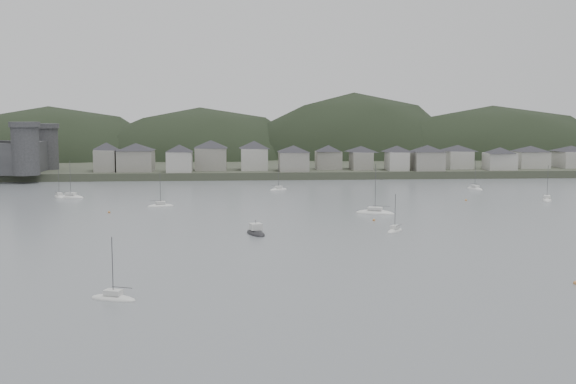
{
  "coord_description": "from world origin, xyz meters",
  "views": [
    {
      "loc": [
        -13.1,
        -99.73,
        25.64
      ],
      "look_at": [
        0.0,
        75.0,
        6.0
      ],
      "focal_mm": 43.12,
      "sensor_mm": 36.0,
      "label": 1
    }
  ],
  "objects": [
    {
      "name": "far_shore_land",
      "position": [
        0.0,
        295.0,
        1.5
      ],
      "size": [
        900.0,
        250.0,
        3.0
      ],
      "primitive_type": "cube",
      "color": "#383D2D",
      "rests_on": "ground"
    },
    {
      "name": "mooring_buoys",
      "position": [
        33.81,
        59.44,
        0.15
      ],
      "size": [
        149.04,
        102.14,
        0.7
      ],
      "color": "#C98443",
      "rests_on": "ground"
    },
    {
      "name": "motor_launch_far",
      "position": [
        -9.05,
        47.55,
        0.29
      ],
      "size": [
        5.34,
        8.96,
        4.01
      ],
      "rotation": [
        0.0,
        0.0,
        3.43
      ],
      "color": "black",
      "rests_on": "ground"
    },
    {
      "name": "sailboat_lead",
      "position": [
        22.81,
        76.04,
        0.17
      ],
      "size": [
        10.77,
        6.9,
        14.03
      ],
      "rotation": [
        0.0,
        0.0,
        4.33
      ],
      "color": "silver",
      "rests_on": "ground"
    },
    {
      "name": "ground",
      "position": [
        0.0,
        0.0,
        0.0
      ],
      "size": [
        900.0,
        900.0,
        0.0
      ],
      "primitive_type": "plane",
      "color": "slate",
      "rests_on": "ground"
    },
    {
      "name": "forested_ridge",
      "position": [
        4.83,
        269.4,
        -11.28
      ],
      "size": [
        851.55,
        103.94,
        102.57
      ],
      "color": "black",
      "rests_on": "ground"
    },
    {
      "name": "moored_fleet",
      "position": [
        -15.48,
        62.81,
        0.18
      ],
      "size": [
        223.67,
        160.15,
        12.36
      ],
      "color": "silver",
      "rests_on": "ground"
    },
    {
      "name": "waterfront_town",
      "position": [
        50.59,
        183.34,
        8.66
      ],
      "size": [
        451.48,
        28.46,
        12.92
      ],
      "color": "gray",
      "rests_on": "far_shore_land"
    }
  ]
}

